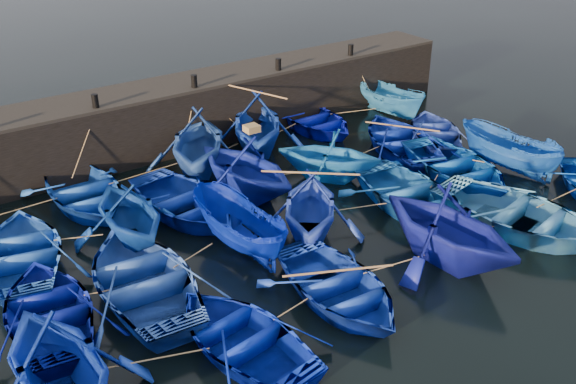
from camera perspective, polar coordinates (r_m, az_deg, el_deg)
ground at (r=19.67m, az=5.40°, el=-5.35°), size 120.00×120.00×0.00m
quay_wall at (r=27.05m, az=-9.00°, el=6.92°), size 26.00×2.50×2.50m
quay_top at (r=26.62m, az=-9.21°, el=9.56°), size 26.00×2.50×0.12m
bollard_1 at (r=24.33m, az=-16.77°, el=7.76°), size 0.24×0.24×0.50m
bollard_2 at (r=25.76m, az=-8.34°, el=9.73°), size 0.24×0.24×0.50m
bollard_3 at (r=27.69m, az=-0.87°, el=11.29°), size 0.24×0.24×0.50m
bollard_4 at (r=30.04m, az=5.59°, el=12.48°), size 0.24×0.24×0.50m
boat_1 at (r=22.98m, az=-17.69°, el=0.02°), size 3.62×5.02×1.03m
boat_2 at (r=24.31m, az=-8.03°, el=4.53°), size 5.98×6.16×2.47m
boat_3 at (r=25.80m, az=-2.79°, el=6.21°), size 6.01×6.21×2.51m
boat_4 at (r=28.17m, az=2.32°, el=6.42°), size 3.39×4.70×0.97m
boat_5 at (r=30.06m, az=9.14°, el=8.06°), size 1.56×3.98×1.53m
boat_6 at (r=20.24m, az=-22.47°, el=-4.87°), size 4.47×5.50×1.00m
boat_7 at (r=20.18m, az=-13.93°, el=-1.68°), size 3.67×4.20×2.12m
boat_8 at (r=21.56m, az=-9.20°, el=-0.84°), size 4.16×5.39×1.03m
boat_9 at (r=22.22m, az=-3.82°, el=2.35°), size 4.65×5.16×2.40m
boat_10 at (r=23.55m, az=3.66°, el=3.36°), size 4.98×5.05×2.01m
boat_11 at (r=26.38m, az=10.02°, el=4.61°), size 5.18×6.07×1.06m
boat_12 at (r=27.75m, az=12.96°, el=5.30°), size 4.99×5.31×0.90m
boat_13 at (r=17.60m, az=-20.44°, el=-9.80°), size 3.88×5.01×0.96m
boat_14 at (r=17.93m, az=-12.72°, el=-7.46°), size 4.33×5.75×1.13m
boat_15 at (r=19.34m, az=-4.48°, el=-3.17°), size 1.88×4.22×1.59m
boat_16 at (r=19.95m, az=1.95°, el=-1.14°), size 5.28×5.37×2.14m
boat_17 at (r=22.02m, az=10.93°, el=-0.29°), size 4.33×5.63×1.08m
boat_18 at (r=24.48m, az=14.74°, el=2.22°), size 4.47×5.68×1.07m
boat_19 at (r=25.62m, az=19.00°, el=3.41°), size 2.21×4.32×1.59m
boat_20 at (r=14.84m, az=-19.88°, el=-14.19°), size 4.02×4.61×2.34m
boat_21 at (r=15.80m, az=-4.04°, el=-12.68°), size 3.85×4.92×0.93m
boat_22 at (r=17.36m, az=4.45°, el=-8.39°), size 3.66×4.90×0.97m
boat_23 at (r=19.09m, az=14.12°, el=-2.89°), size 4.38×4.98×2.48m
boat_24 at (r=21.69m, az=19.91°, el=-1.86°), size 5.14×6.41×1.19m
wooden_crate at (r=21.84m, az=-3.25°, el=5.67°), size 0.48×0.44×0.23m
mooring_ropes at (r=22.66m, az=-2.82°, el=2.00°), size 18.68×11.79×2.10m
loose_oars at (r=21.82m, az=3.51°, el=3.32°), size 10.63×11.74×1.59m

